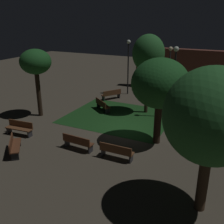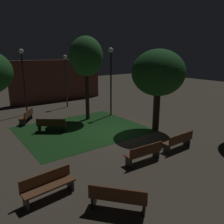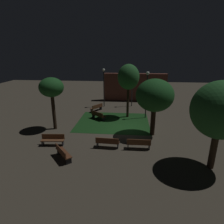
# 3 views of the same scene
# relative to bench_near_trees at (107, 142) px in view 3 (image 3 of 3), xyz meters

# --- Properties ---
(ground_plane) EXTENTS (60.00, 60.00, 0.00)m
(ground_plane) POSITION_rel_bench_near_trees_xyz_m (1.19, 4.00, -0.48)
(ground_plane) COLOR #4C4438
(grass_lawn) EXTENTS (7.45, 6.24, 0.01)m
(grass_lawn) POSITION_rel_bench_near_trees_xyz_m (-0.06, 5.60, -0.48)
(grass_lawn) COLOR #194219
(grass_lawn) RESTS_ON ground
(bench_near_trees) EXTENTS (1.82, 0.57, 0.88)m
(bench_near_trees) POSITION_rel_bench_near_trees_xyz_m (0.00, 0.00, 0.00)
(bench_near_trees) COLOR brown
(bench_near_trees) RESTS_ON ground
(bench_front_right) EXTENTS (1.80, 0.49, 0.88)m
(bench_front_right) POSITION_rel_bench_near_trees_xyz_m (2.38, -0.00, 0.00)
(bench_front_right) COLOR brown
(bench_front_right) RESTS_ON ground
(bench_front_left) EXTENTS (1.72, 1.47, 0.88)m
(bench_front_left) POSITION_rel_bench_near_trees_xyz_m (-1.79, 6.28, 0.00)
(bench_front_left) COLOR #422314
(bench_front_left) RESTS_ON ground
(bench_back_row) EXTENTS (1.83, 0.63, 0.88)m
(bench_back_row) POSITION_rel_bench_near_trees_xyz_m (-4.36, 0.07, 0.00)
(bench_back_row) COLOR brown
(bench_back_row) RESTS_ON ground
(bench_path_side) EXTENTS (1.39, 1.77, 0.88)m
(bench_path_side) POSITION_rel_bench_near_trees_xyz_m (-2.43, 9.24, 0.00)
(bench_path_side) COLOR brown
(bench_path_side) RESTS_ON ground
(bench_by_lamp) EXTENTS (1.54, 1.67, 0.88)m
(bench_by_lamp) POSITION_rel_bench_near_trees_xyz_m (-2.88, -1.85, 0.00)
(bench_by_lamp) COLOR brown
(bench_by_lamp) RESTS_ON ground
(tree_right_canopy) EXTENTS (3.20, 3.20, 4.99)m
(tree_right_canopy) POSITION_rel_bench_near_trees_xyz_m (3.70, 2.81, 3.08)
(tree_right_canopy) COLOR #2D2116
(tree_right_canopy) RESTS_ON ground
(tree_lawn_side) EXTENTS (2.21, 2.21, 4.92)m
(tree_lawn_side) POSITION_rel_bench_near_trees_xyz_m (-5.46, 3.30, 3.47)
(tree_lawn_side) COLOR #2D2116
(tree_lawn_side) RESTS_ON ground
(tree_near_wall) EXTENTS (3.39, 3.39, 5.59)m
(tree_near_wall) POSITION_rel_bench_near_trees_xyz_m (6.88, -1.94, 3.36)
(tree_near_wall) COLOR #423021
(tree_near_wall) RESTS_ON ground
(tree_left_canopy) EXTENTS (2.33, 2.33, 5.88)m
(tree_left_canopy) POSITION_rel_bench_near_trees_xyz_m (1.42, 7.43, 3.99)
(tree_left_canopy) COLOR #2D2116
(tree_left_canopy) RESTS_ON ground
(lamp_post_path_center) EXTENTS (0.36, 0.36, 4.58)m
(lamp_post_path_center) POSITION_rel_bench_near_trees_xyz_m (1.91, 11.95, 2.63)
(lamp_post_path_center) COLOR #333338
(lamp_post_path_center) RESTS_ON ground
(lamp_post_plaza_east) EXTENTS (0.36, 0.36, 5.04)m
(lamp_post_plaza_east) POSITION_rel_bench_near_trees_xyz_m (-1.81, 11.46, 2.90)
(lamp_post_plaza_east) COLOR black
(lamp_post_plaza_east) RESTS_ON ground
(lamp_post_plaza_west) EXTENTS (0.36, 0.36, 5.13)m
(lamp_post_plaza_west) POSITION_rel_bench_near_trees_xyz_m (3.43, 7.29, 2.94)
(lamp_post_plaza_west) COLOR black
(lamp_post_plaza_west) RESTS_ON ground
(building_wall_backdrop) EXTENTS (9.20, 0.80, 4.08)m
(building_wall_backdrop) POSITION_rel_bench_near_trees_xyz_m (2.37, 15.03, 1.56)
(building_wall_backdrop) COLOR brown
(building_wall_backdrop) RESTS_ON ground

